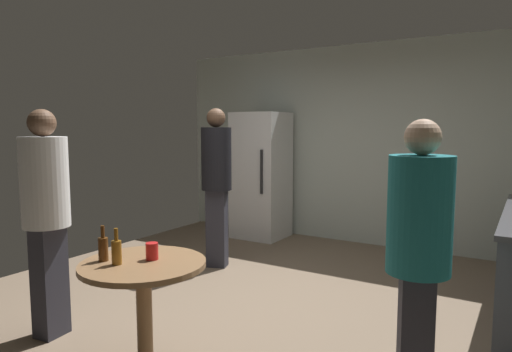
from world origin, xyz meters
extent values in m
cube|color=#7A6651|center=(0.00, 0.00, -0.05)|extent=(5.20, 5.20, 0.10)
cube|color=beige|center=(0.00, 2.63, 1.35)|extent=(5.32, 0.06, 2.70)
cube|color=white|center=(-1.18, 2.20, 0.90)|extent=(0.70, 0.65, 1.80)
cube|color=#262628|center=(-0.97, 1.86, 0.99)|extent=(0.03, 0.03, 0.60)
cylinder|color=olive|center=(0.06, -1.35, 0.35)|extent=(0.10, 0.10, 0.70)
cylinder|color=olive|center=(0.06, -1.35, 0.72)|extent=(0.80, 0.80, 0.03)
cylinder|color=#8C5919|center=(-0.04, -1.47, 0.81)|extent=(0.06, 0.06, 0.15)
cylinder|color=#8C5919|center=(-0.04, -1.47, 0.93)|extent=(0.02, 0.02, 0.08)
cylinder|color=#593314|center=(-0.17, -1.46, 0.81)|extent=(0.06, 0.06, 0.15)
cylinder|color=#593314|center=(-0.17, -1.46, 0.93)|extent=(0.02, 0.02, 0.08)
cylinder|color=red|center=(0.07, -1.28, 0.79)|extent=(0.08, 0.08, 0.11)
cube|color=#2D2D38|center=(-0.93, -1.35, 0.42)|extent=(0.19, 0.24, 0.85)
cylinder|color=white|center=(-0.93, -1.35, 1.18)|extent=(0.37, 0.37, 0.67)
sphere|color=brown|center=(-0.93, -1.35, 1.62)|extent=(0.20, 0.20, 0.20)
cube|color=#2D2D38|center=(1.64, -0.88, 0.40)|extent=(0.23, 0.26, 0.80)
cylinder|color=#1E727A|center=(1.64, -0.88, 1.12)|extent=(0.43, 0.43, 0.64)
sphere|color=#D8AD8C|center=(1.64, -0.88, 1.54)|extent=(0.19, 0.19, 0.19)
cube|color=#2D2D38|center=(-0.88, 0.72, 0.44)|extent=(0.26, 0.23, 0.89)
cylinder|color=black|center=(-0.88, 0.72, 1.24)|extent=(0.43, 0.43, 0.70)
sphere|color=brown|center=(-0.88, 0.72, 1.69)|extent=(0.21, 0.21, 0.21)
camera|label=1|loc=(2.14, -3.35, 1.59)|focal=31.65mm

